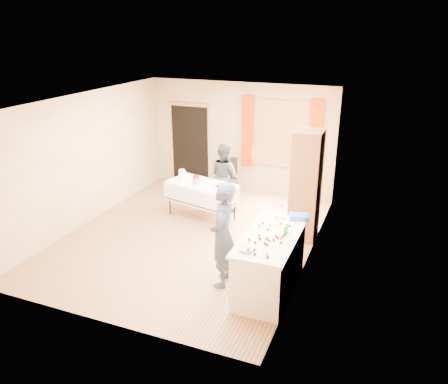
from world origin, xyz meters
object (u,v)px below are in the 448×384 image
at_px(cabinet, 306,186).
at_px(chair, 229,188).
at_px(counter, 270,263).
at_px(girl, 223,235).
at_px(woman, 225,176).
at_px(party_table, 202,197).

height_order(cabinet, chair, cabinet).
bearing_deg(counter, girl, -172.29).
relative_size(counter, girl, 0.98).
distance_m(chair, woman, 0.66).
distance_m(chair, girl, 3.56).
bearing_deg(chair, woman, -105.37).
relative_size(party_table, woman, 1.07).
height_order(counter, party_table, counter).
relative_size(counter, party_table, 1.05).
distance_m(counter, party_table, 2.96).
relative_size(chair, woman, 0.66).
bearing_deg(counter, party_table, 134.68).
xyz_separation_m(counter, girl, (-0.73, -0.10, 0.39)).
distance_m(counter, chair, 3.74).
height_order(cabinet, girl, cabinet).
bearing_deg(woman, counter, 156.06).
bearing_deg(counter, cabinet, 87.08).
bearing_deg(cabinet, counter, -92.92).
distance_m(cabinet, woman, 2.09).
height_order(counter, woman, woman).
bearing_deg(cabinet, girl, -111.83).
relative_size(cabinet, chair, 2.14).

